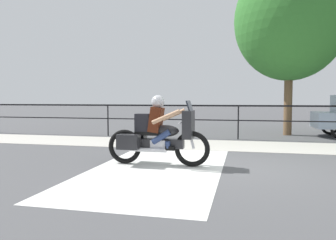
{
  "coord_description": "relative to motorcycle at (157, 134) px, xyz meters",
  "views": [
    {
      "loc": [
        0.18,
        -7.06,
        1.48
      ],
      "look_at": [
        -1.67,
        0.96,
        0.94
      ],
      "focal_mm": 35.0,
      "sensor_mm": 36.0,
      "label": 1
    }
  ],
  "objects": [
    {
      "name": "tree_behind_sign",
      "position": [
        3.62,
        7.06,
        3.92
      ],
      "size": [
        4.39,
        4.39,
        7.03
      ],
      "color": "brown",
      "rests_on": "ground"
    },
    {
      "name": "ground_plane",
      "position": [
        1.68,
        0.07,
        -0.69
      ],
      "size": [
        120.0,
        120.0,
        0.0
      ],
      "primitive_type": "plane",
      "color": "#4C4C4F"
    },
    {
      "name": "motorcycle",
      "position": [
        0.0,
        0.0,
        0.0
      ],
      "size": [
        2.33,
        0.76,
        1.56
      ],
      "rotation": [
        0.0,
        0.0,
        0.03
      ],
      "color": "black",
      "rests_on": "ground"
    },
    {
      "name": "crosswalk_band",
      "position": [
        0.1,
        -0.13,
        -0.69
      ],
      "size": [
        2.69,
        6.0,
        0.01
      ],
      "primitive_type": "cube",
      "color": "silver",
      "rests_on": "ground"
    },
    {
      "name": "fence_railing",
      "position": [
        1.68,
        5.19,
        0.29
      ],
      "size": [
        36.0,
        0.05,
        1.26
      ],
      "color": "black",
      "rests_on": "ground"
    },
    {
      "name": "sidewalk_band",
      "position": [
        1.68,
        3.47,
        -0.69
      ],
      "size": [
        44.0,
        2.4,
        0.01
      ],
      "primitive_type": "cube",
      "color": "#B7B2A8",
      "rests_on": "ground"
    }
  ]
}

